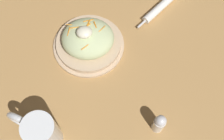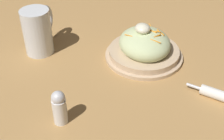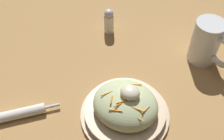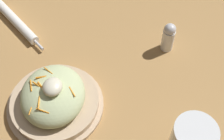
# 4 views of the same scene
# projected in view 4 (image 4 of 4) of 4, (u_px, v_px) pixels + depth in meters

# --- Properties ---
(ground_plane) EXTENTS (1.43, 1.43, 0.00)m
(ground_plane) POSITION_uv_depth(u_px,v_px,m) (94.00, 65.00, 0.80)
(ground_plane) COLOR #B2844C
(salad_plate) EXTENTS (0.22, 0.22, 0.10)m
(salad_plate) POSITION_uv_depth(u_px,v_px,m) (54.00, 98.00, 0.70)
(salad_plate) COLOR #D1B28E
(salad_plate) RESTS_ON ground_plane
(napkin_roll) EXTENTS (0.17, 0.16, 0.03)m
(napkin_roll) POSITION_uv_depth(u_px,v_px,m) (17.00, 22.00, 0.87)
(napkin_roll) COLOR white
(napkin_roll) RESTS_ON ground_plane
(salt_shaker) EXTENTS (0.03, 0.03, 0.08)m
(salt_shaker) POSITION_uv_depth(u_px,v_px,m) (168.00, 37.00, 0.80)
(salt_shaker) COLOR white
(salt_shaker) RESTS_ON ground_plane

